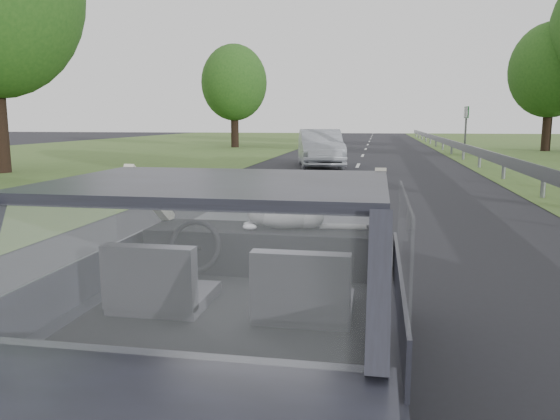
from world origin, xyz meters
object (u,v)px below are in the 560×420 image
at_px(cat, 287,215).
at_px(other_car, 320,148).
at_px(highway_sign, 466,131).
at_px(subject_car, 242,294).

relative_size(cat, other_car, 0.15).
xyz_separation_m(other_car, highway_sign, (6.44, 8.81, 0.50)).
height_order(subject_car, cat, subject_car).
xyz_separation_m(subject_car, cat, (0.16, 0.61, 0.37)).
relative_size(subject_car, highway_sign, 1.67).
relative_size(cat, highway_sign, 0.27).
distance_m(subject_car, cat, 0.73).
distance_m(subject_car, other_car, 17.34).
relative_size(subject_car, other_car, 0.94).
bearing_deg(other_car, cat, -95.73).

